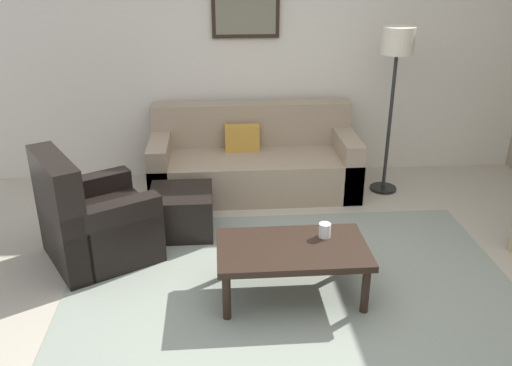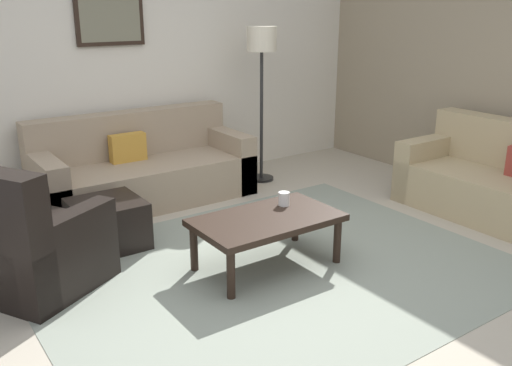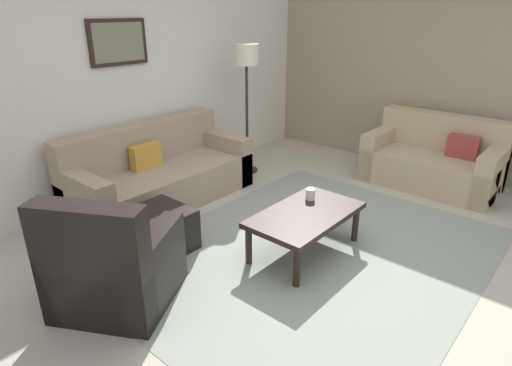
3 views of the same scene
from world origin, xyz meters
The scene contains 10 objects.
ground_plane centered at (0.00, 0.00, 0.00)m, with size 8.00×8.00×0.00m, color #B2A893.
rear_partition centered at (0.00, 2.60, 1.40)m, with size 6.00×0.12×2.80m, color silver.
area_rug centered at (0.00, 0.00, 0.00)m, with size 3.46×2.75×0.01m, color gray.
couch_main centered at (-0.16, 2.09, 0.30)m, with size 2.14×0.92×0.88m.
armchair_leather centered at (-1.60, 0.73, 0.31)m, with size 1.09×1.09×0.95m.
ottoman centered at (-0.88, 1.14, 0.20)m, with size 0.56×0.56×0.40m, color black.
coffee_table centered at (-0.01, 0.08, 0.36)m, with size 1.10×0.64×0.41m.
cup centered at (0.25, 0.21, 0.46)m, with size 0.09×0.09×0.11m, color white.
lamp_standing centered at (1.24, 1.91, 1.41)m, with size 0.32×0.32×1.71m.
framed_artwork centered at (-0.20, 2.51, 1.78)m, with size 0.70×0.04×0.49m.
Camera 1 is at (-0.54, -3.31, 2.40)m, focal length 38.00 mm.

